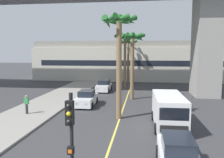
{
  "coord_description": "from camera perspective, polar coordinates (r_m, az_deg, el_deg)",
  "views": [
    {
      "loc": [
        1.79,
        0.44,
        5.45
      ],
      "look_at": [
        0.0,
        14.0,
        3.84
      ],
      "focal_mm": 36.97,
      "sensor_mm": 36.0,
      "label": 1
    }
  ],
  "objects": [
    {
      "name": "lane_stripe_center",
      "position": [
        24.24,
        3.12,
        -6.28
      ],
      "size": [
        0.14,
        56.0,
        0.01
      ],
      "primitive_type": "cube",
      "color": "#DBCC4C",
      "rests_on": "ground"
    },
    {
      "name": "pedestrian_mid_block",
      "position": [
        21.23,
        -20.37,
        -5.82
      ],
      "size": [
        0.34,
        0.22,
        1.62
      ],
      "color": "#2D2D38",
      "rests_on": "sidewalk_left"
    },
    {
      "name": "delivery_van",
      "position": [
        17.3,
        13.8,
        -7.41
      ],
      "size": [
        2.24,
        5.29,
        2.36
      ],
      "color": "white",
      "rests_on": "ground"
    },
    {
      "name": "palm_tree_far_median",
      "position": [
        26.37,
        5.06,
        8.15
      ],
      "size": [
        2.9,
        2.94,
        7.66
      ],
      "color": "brown",
      "rests_on": "ground"
    },
    {
      "name": "car_queue_third",
      "position": [
        23.68,
        -6.34,
        -4.85
      ],
      "size": [
        1.89,
        4.13,
        1.56
      ],
      "color": "white",
      "rests_on": "ground"
    },
    {
      "name": "palm_tree_mid_median",
      "position": [
        40.3,
        4.05,
        7.96
      ],
      "size": [
        3.11,
        3.11,
        7.6
      ],
      "color": "brown",
      "rests_on": "ground"
    },
    {
      "name": "palm_tree_farthest_median",
      "position": [
        33.63,
        3.23,
        8.77
      ],
      "size": [
        3.19,
        3.21,
        8.02
      ],
      "color": "brown",
      "rests_on": "ground"
    },
    {
      "name": "pier_building_backdrop",
      "position": [
        45.68,
        5.29,
        4.44
      ],
      "size": [
        38.3,
        8.04,
        7.44
      ],
      "color": "beige",
      "rests_on": "ground"
    },
    {
      "name": "sidewalk_left",
      "position": [
        19.15,
        -24.01,
        -10.18
      ],
      "size": [
        4.8,
        80.0,
        0.15
      ],
      "primitive_type": "cube",
      "color": "gray",
      "rests_on": "ground"
    },
    {
      "name": "traffic_light_median_near",
      "position": [
        7.55,
        -10.1,
        -14.65
      ],
      "size": [
        0.24,
        0.37,
        4.2
      ],
      "color": "black",
      "rests_on": "ground"
    },
    {
      "name": "car_queue_second",
      "position": [
        32.1,
        -2.0,
        -1.76
      ],
      "size": [
        1.84,
        4.11,
        1.56
      ],
      "color": "white",
      "rests_on": "ground"
    },
    {
      "name": "palm_tree_near_median",
      "position": [
        18.53,
        1.71,
        10.28
      ],
      "size": [
        2.97,
        2.98,
        8.41
      ],
      "color": "brown",
      "rests_on": "ground"
    },
    {
      "name": "car_queue_front",
      "position": [
        11.55,
        15.99,
        -17.74
      ],
      "size": [
        1.87,
        4.12,
        1.56
      ],
      "color": "white",
      "rests_on": "ground"
    }
  ]
}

